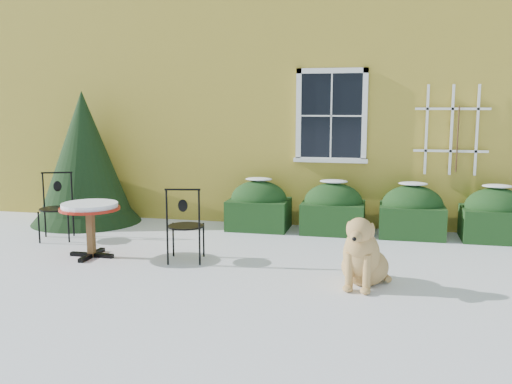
% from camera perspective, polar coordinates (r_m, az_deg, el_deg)
% --- Properties ---
extents(ground, '(80.00, 80.00, 0.00)m').
position_cam_1_polar(ground, '(7.61, -1.67, -7.84)').
color(ground, white).
rests_on(ground, ground).
extents(house, '(12.40, 8.40, 6.40)m').
position_cam_1_polar(house, '(14.22, 5.47, 12.94)').
color(house, gold).
rests_on(house, ground).
extents(hedge_row, '(4.95, 0.80, 0.91)m').
position_cam_1_polar(hedge_row, '(9.78, 11.52, -1.86)').
color(hedge_row, black).
rests_on(hedge_row, ground).
extents(evergreen_shrub, '(2.00, 2.00, 2.42)m').
position_cam_1_polar(evergreen_shrub, '(10.96, -16.74, 2.10)').
color(evergreen_shrub, black).
rests_on(evergreen_shrub, ground).
extents(bistro_table, '(0.85, 0.85, 0.79)m').
position_cam_1_polar(bistro_table, '(8.45, -16.27, -1.95)').
color(bistro_table, black).
rests_on(bistro_table, ground).
extents(patio_chair_near, '(0.55, 0.54, 1.06)m').
position_cam_1_polar(patio_chair_near, '(7.96, -7.09, -3.24)').
color(patio_chair_near, black).
rests_on(patio_chair_near, ground).
extents(patio_chair_far, '(0.62, 0.62, 1.08)m').
position_cam_1_polar(patio_chair_far, '(9.78, -19.35, -1.35)').
color(patio_chair_far, black).
rests_on(patio_chair_far, ground).
extents(dog, '(0.68, 0.96, 0.90)m').
position_cam_1_polar(dog, '(6.98, 10.62, -6.43)').
color(dog, tan).
rests_on(dog, ground).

